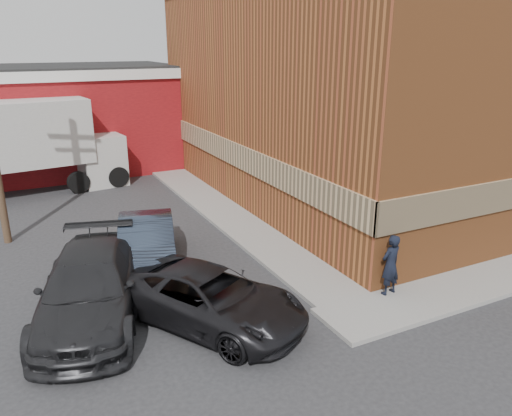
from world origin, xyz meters
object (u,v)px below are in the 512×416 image
brick_building (373,90)px  sedan (147,244)px  warehouse (25,119)px  suv_b (90,287)px  man (391,265)px  box_truck (31,141)px  suv_a (209,298)px

brick_building → sedan: size_ratio=3.80×
warehouse → suv_b: size_ratio=2.80×
man → box_truck: 17.42m
sedan → suv_a: 4.04m
brick_building → man: bearing=-125.5°
man → sedan: bearing=-51.1°
sedan → suv_a: bearing=-68.3°
brick_building → man: size_ratio=10.48×
box_truck → brick_building: bearing=-29.9°
suv_a → suv_b: bearing=117.2°
brick_building → warehouse: 18.30m
brick_building → box_truck: 15.95m
man → box_truck: (-7.95, 15.43, 1.50)m
sedan → suv_a: sedan is taller
man → sedan: man is taller
suv_a → brick_building: bearing=5.1°
warehouse → man: bearing=-68.7°
brick_building → suv_b: (-14.17, -6.62, -3.84)m
suv_a → suv_b: suv_b is taller
suv_b → warehouse: bearing=107.1°
brick_building → sedan: bearing=-160.5°
warehouse → sedan: size_ratio=3.39×
man → suv_a: 5.05m
warehouse → sedan: 15.60m
brick_building → sedan: 13.37m
man → suv_b: 8.02m
box_truck → suv_b: bearing=-95.2°
brick_building → suv_a: (-11.54, -8.27, -3.97)m
sedan → box_truck: box_truck is taller
brick_building → suv_a: size_ratio=3.57×
sedan → brick_building: bearing=33.9°
warehouse → box_truck: (-0.05, -4.82, -0.32)m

